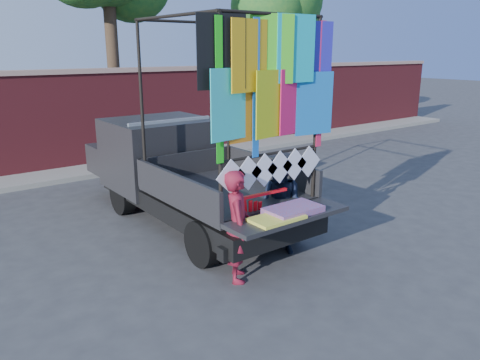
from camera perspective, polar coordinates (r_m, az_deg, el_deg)
ground at (r=7.77m, az=3.11°, el=-7.83°), size 90.00×90.00×0.00m
brick_wall at (r=13.37m, az=-16.76°, el=7.38°), size 30.00×0.45×2.61m
curb at (r=12.95m, az=-15.21°, el=1.54°), size 30.00×1.20×0.12m
tree_right at (r=18.27m, az=4.99°, el=20.77°), size 4.20×3.30×6.62m
pickup_truck at (r=8.97m, az=-7.89°, el=1.36°), size 2.25×5.65×3.56m
woman at (r=6.36m, az=-0.31°, el=-5.64°), size 0.62×0.68×1.56m
man at (r=7.24m, az=5.12°, el=-3.15°), size 0.83×0.91×1.53m
streamer_bundle at (r=6.68m, az=1.99°, el=-3.48°), size 0.93×0.08×0.64m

